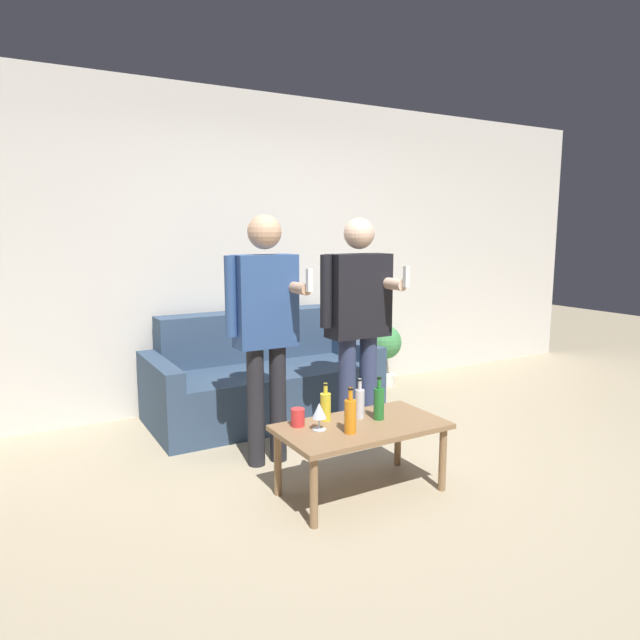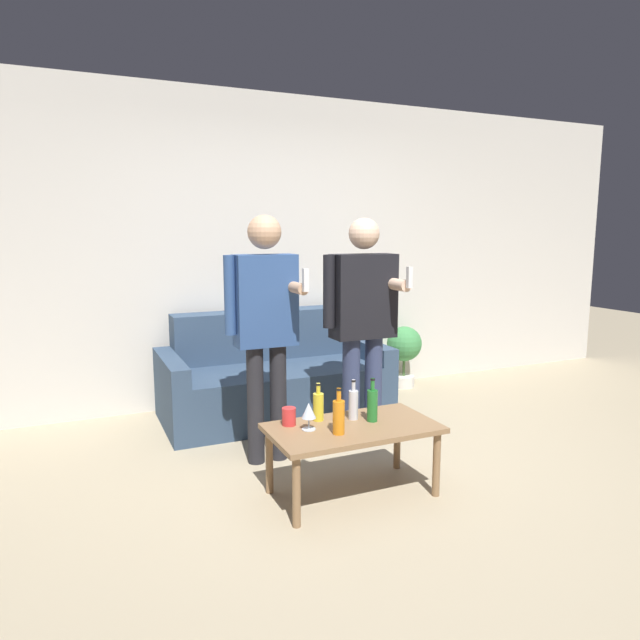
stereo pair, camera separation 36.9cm
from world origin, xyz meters
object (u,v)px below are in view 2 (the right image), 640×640
Objects in this scene: bottle_orange at (372,404)px; couch at (273,379)px; person_standing_right at (363,315)px; person_standing_left at (265,319)px; coffee_table at (353,434)px.

couch is at bearing 92.50° from bottle_orange.
bottle_orange is (0.07, -1.57, 0.22)m from couch.
person_standing_right reaches higher than bottle_orange.
person_standing_left is 0.73m from person_standing_right.
person_standing_right is at bearing 66.66° from bottle_orange.
couch is 1.13× the size of person_standing_right.
coffee_table is at bearing -66.26° from person_standing_left.
person_standing_left is at bearing 113.74° from coffee_table.
coffee_table is at bearing -121.74° from person_standing_right.
couch reaches higher than bottle_orange.
person_standing_left is at bearing 124.09° from bottle_orange.
person_standing_right reaches higher than couch.
person_standing_left is (-0.44, 0.64, 0.44)m from bottle_orange.
couch is 1.12× the size of person_standing_left.
bottle_orange is 0.90m from person_standing_left.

